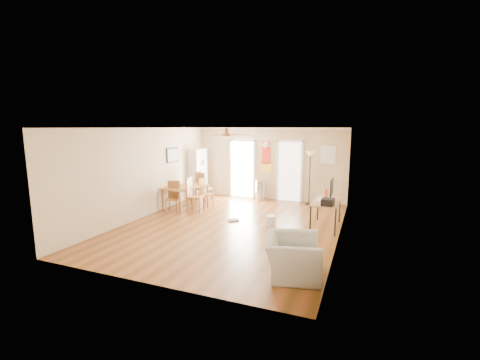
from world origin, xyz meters
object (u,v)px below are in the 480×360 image
at_px(dining_table, 186,197).
at_px(torchiere_lamp, 310,178).
at_px(dining_chair_far, 204,187).
at_px(wastebasket_a, 271,221).
at_px(dining_chair_right_b, 195,195).
at_px(computer_desk, 326,214).
at_px(armchair, 293,256).
at_px(dining_chair_right_a, 206,193).
at_px(printer, 328,202).
at_px(trash_can, 260,190).
at_px(dining_chair_near, 173,197).
at_px(bookshelf, 198,173).

height_order(dining_table, torchiere_lamp, torchiere_lamp).
relative_size(dining_chair_far, wastebasket_a, 3.59).
height_order(dining_chair_right_b, computer_desk, dining_chair_right_b).
distance_m(dining_table, dining_chair_right_b, 0.67).
bearing_deg(dining_table, torchiere_lamp, 28.42).
relative_size(computer_desk, armchair, 1.27).
bearing_deg(wastebasket_a, torchiere_lamp, 79.79).
height_order(dining_chair_right_a, printer, dining_chair_right_a).
distance_m(trash_can, torchiere_lamp, 1.84).
bearing_deg(wastebasket_a, dining_chair_right_b, 167.93).
distance_m(dining_table, dining_chair_far, 1.07).
height_order(trash_can, armchair, trash_can).
bearing_deg(computer_desk, dining_chair_near, -178.08).
bearing_deg(dining_chair_far, trash_can, -137.06).
distance_m(dining_chair_right_b, torchiere_lamp, 3.89).
bearing_deg(computer_desk, dining_table, 174.26).
relative_size(dining_table, dining_chair_far, 1.37).
relative_size(dining_chair_near, dining_chair_far, 0.91).
height_order(dining_chair_near, torchiere_lamp, torchiere_lamp).
bearing_deg(torchiere_lamp, dining_chair_far, -165.26).
distance_m(dining_chair_far, trash_can, 2.03).
bearing_deg(dining_chair_right_a, computer_desk, -93.56).
height_order(dining_table, dining_chair_right_a, dining_chair_right_a).
xyz_separation_m(dining_chair_far, torchiere_lamp, (3.54, 0.93, 0.38)).
relative_size(computer_desk, printer, 4.13).
bearing_deg(armchair, bookshelf, 30.12).
xyz_separation_m(dining_chair_right_b, trash_can, (1.35, 2.35, -0.17)).
xyz_separation_m(bookshelf, printer, (5.00, -2.52, -0.10)).
bearing_deg(printer, dining_chair_far, 160.54).
xyz_separation_m(dining_chair_near, trash_can, (2.01, 2.62, -0.11)).
relative_size(dining_table, printer, 4.40).
relative_size(torchiere_lamp, computer_desk, 1.34).
distance_m(dining_chair_far, wastebasket_a, 3.61).
bearing_deg(computer_desk, dining_chair_right_a, 168.00).
height_order(dining_chair_near, dining_chair_far, dining_chair_far).
relative_size(dining_chair_right_a, dining_chair_far, 0.89).
relative_size(wastebasket_a, armchair, 0.27).
xyz_separation_m(dining_table, wastebasket_a, (3.14, -0.89, -0.21)).
bearing_deg(armchair, dining_chair_far, 29.80).
height_order(dining_chair_right_a, computer_desk, dining_chair_right_a).
relative_size(dining_chair_near, armchair, 0.89).
distance_m(bookshelf, computer_desk, 5.33).
distance_m(dining_table, trash_can, 2.77).
height_order(dining_table, computer_desk, computer_desk).
distance_m(dining_table, dining_chair_right_a, 0.68).
relative_size(dining_chair_right_b, trash_can, 1.48).
relative_size(printer, wastebasket_a, 1.12).
bearing_deg(trash_can, bookshelf, -168.61).
height_order(dining_chair_right_a, dining_chair_near, dining_chair_near).
distance_m(dining_table, computer_desk, 4.53).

